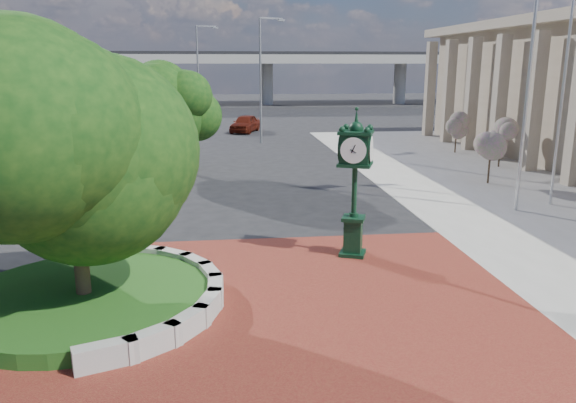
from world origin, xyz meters
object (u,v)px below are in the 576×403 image
at_px(post_clock, 355,178).
at_px(flagpole_b, 564,82).
at_px(parked_car, 245,124).
at_px(street_lamp_near, 263,71).
at_px(flagpole_a, 530,62).
at_px(street_lamp_far, 200,69).

relative_size(post_clock, flagpole_b, 0.45).
relative_size(parked_car, street_lamp_near, 0.49).
xyz_separation_m(flagpole_a, street_lamp_far, (-13.73, 31.29, -0.56)).
bearing_deg(flagpole_a, flagpole_b, 21.14).
distance_m(flagpole_a, street_lamp_far, 34.17).
height_order(post_clock, flagpole_b, flagpole_b).
bearing_deg(parked_car, street_lamp_far, 164.29).
bearing_deg(post_clock, flagpole_a, 30.60).
relative_size(flagpole_a, flagpole_b, 1.16).
bearing_deg(parked_car, post_clock, -66.78).
bearing_deg(flagpole_a, parked_car, 109.13).
relative_size(flagpole_b, street_lamp_near, 1.09).
bearing_deg(post_clock, flagpole_b, 28.85).
bearing_deg(parked_car, street_lamp_near, -60.89).
relative_size(flagpole_a, street_lamp_far, 1.26).
bearing_deg(street_lamp_near, flagpole_a, -67.95).
height_order(flagpole_b, street_lamp_near, flagpole_b).
bearing_deg(flagpole_b, street_lamp_far, 117.18).
xyz_separation_m(post_clock, street_lamp_far, (-5.83, 35.96, 2.87)).
bearing_deg(post_clock, parked_car, 93.45).
xyz_separation_m(flagpole_b, street_lamp_far, (-15.68, 30.53, 0.24)).
relative_size(post_clock, flagpole_a, 0.39).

